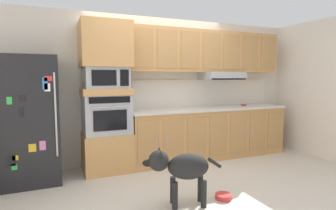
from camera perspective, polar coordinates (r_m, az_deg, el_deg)
name	(u,v)px	position (r m, az deg, el deg)	size (l,w,h in m)	color
ground_plane	(183,177)	(4.22, 3.08, -14.63)	(9.60, 9.60, 0.00)	beige
back_kitchen_wall	(156,89)	(4.98, -2.48, 3.24)	(6.20, 0.12, 2.50)	beige
side_panel_right	(321,89)	(5.77, 29.04, 2.87)	(0.12, 7.10, 2.50)	silver
refrigerator	(30,120)	(4.28, -26.57, -2.77)	(0.76, 0.73, 1.76)	black
oven_base_cabinet	(107,152)	(4.52, -12.38, -9.35)	(0.74, 0.62, 0.60)	tan
built_in_oven	(107,114)	(4.40, -12.54, -1.80)	(0.70, 0.62, 0.60)	#A8AAAF
appliance_mid_shelf	(106,91)	(4.37, -12.65, 2.75)	(0.74, 0.62, 0.10)	tan
microwave	(106,78)	(4.37, -12.70, 5.50)	(0.64, 0.54, 0.32)	#A8AAAF
appliance_upper_cabinet	(105,45)	(4.40, -12.86, 12.03)	(0.74, 0.62, 0.68)	tan
lower_cabinet_run	(209,133)	(5.15, 8.50, -5.82)	(2.98, 0.63, 0.88)	tan
countertop_slab	(210,109)	(5.08, 8.55, -0.73)	(3.02, 0.64, 0.04)	beige
backsplash_panel	(202,93)	(5.30, 6.97, 2.50)	(3.02, 0.02, 0.50)	silver
upper_cabinet_with_hood	(208,53)	(5.18, 8.18, 10.51)	(2.98, 0.48, 0.88)	tan
screwdriver	(244,105)	(5.52, 15.36, 0.00)	(0.17, 0.16, 0.03)	red
dog	(181,167)	(3.22, 2.74, -12.68)	(0.90, 0.41, 0.68)	black
dog_food_bowl	(223,196)	(3.59, 11.35, -17.96)	(0.20, 0.20, 0.06)	red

